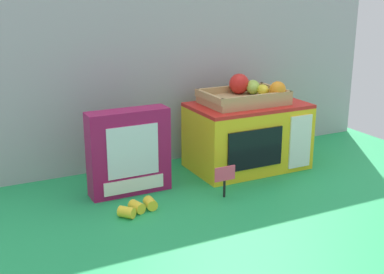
% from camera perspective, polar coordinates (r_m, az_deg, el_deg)
% --- Properties ---
extents(ground_plane, '(1.70, 1.70, 0.00)m').
position_cam_1_polar(ground_plane, '(1.77, 2.29, -4.29)').
color(ground_plane, '#219E54').
rests_on(ground_plane, ground).
extents(display_back_panel, '(1.61, 0.03, 0.72)m').
position_cam_1_polar(display_back_panel, '(1.87, -1.00, 8.31)').
color(display_back_panel, '#A0A3A8').
rests_on(display_back_panel, ground).
extents(toy_microwave, '(0.40, 0.25, 0.23)m').
position_cam_1_polar(toy_microwave, '(1.82, 6.21, 0.13)').
color(toy_microwave, yellow).
rests_on(toy_microwave, ground).
extents(food_groups_crate, '(0.28, 0.19, 0.10)m').
position_cam_1_polar(food_groups_crate, '(1.80, 6.18, 4.74)').
color(food_groups_crate, tan).
rests_on(food_groups_crate, toy_microwave).
extents(cookie_set_box, '(0.25, 0.08, 0.27)m').
position_cam_1_polar(cookie_set_box, '(1.59, -7.05, -1.69)').
color(cookie_set_box, '#99144C').
rests_on(cookie_set_box, ground).
extents(price_sign, '(0.07, 0.01, 0.10)m').
position_cam_1_polar(price_sign, '(1.57, 3.68, -4.47)').
color(price_sign, black).
rests_on(price_sign, ground).
extents(loose_toy_banana, '(0.13, 0.08, 0.03)m').
position_cam_1_polar(loose_toy_banana, '(1.49, -6.04, -7.82)').
color(loose_toy_banana, yellow).
rests_on(loose_toy_banana, ground).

